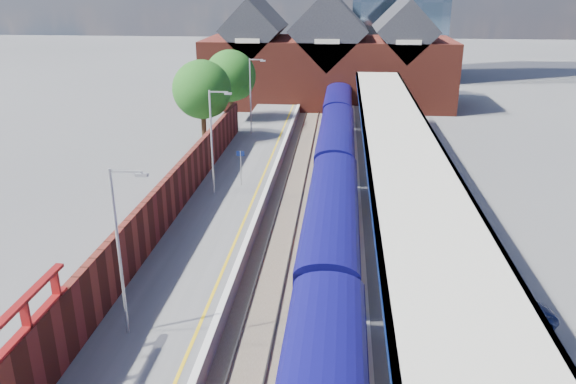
# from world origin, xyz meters

# --- Properties ---
(ground) EXTENTS (240.00, 240.00, 0.00)m
(ground) POSITION_xyz_m (0.00, 30.00, 0.00)
(ground) COLOR #5B5B5E
(ground) RESTS_ON ground
(ballast_bed) EXTENTS (6.00, 76.00, 0.06)m
(ballast_bed) POSITION_xyz_m (0.00, 20.00, 0.03)
(ballast_bed) COLOR #473D33
(ballast_bed) RESTS_ON ground
(rails) EXTENTS (4.51, 76.00, 0.14)m
(rails) POSITION_xyz_m (0.00, 20.00, 0.12)
(rails) COLOR slate
(rails) RESTS_ON ground
(left_platform) EXTENTS (5.00, 76.00, 1.00)m
(left_platform) POSITION_xyz_m (-5.50, 20.00, 0.50)
(left_platform) COLOR #565659
(left_platform) RESTS_ON ground
(right_platform) EXTENTS (6.00, 76.00, 1.00)m
(right_platform) POSITION_xyz_m (6.00, 20.00, 0.50)
(right_platform) COLOR #565659
(right_platform) RESTS_ON ground
(coping_left) EXTENTS (0.30, 76.00, 0.05)m
(coping_left) POSITION_xyz_m (-3.15, 20.00, 1.02)
(coping_left) COLOR silver
(coping_left) RESTS_ON left_platform
(coping_right) EXTENTS (0.30, 76.00, 0.05)m
(coping_right) POSITION_xyz_m (3.15, 20.00, 1.02)
(coping_right) COLOR silver
(coping_right) RESTS_ON right_platform
(yellow_line) EXTENTS (0.14, 76.00, 0.01)m
(yellow_line) POSITION_xyz_m (-3.75, 20.00, 1.01)
(yellow_line) COLOR yellow
(yellow_line) RESTS_ON left_platform
(train) EXTENTS (2.91, 65.92, 3.45)m
(train) POSITION_xyz_m (1.49, 23.81, 2.12)
(train) COLOR #0F0C58
(train) RESTS_ON ground
(canopy) EXTENTS (4.50, 52.00, 4.48)m
(canopy) POSITION_xyz_m (5.48, 21.95, 5.25)
(canopy) COLOR navy
(canopy) RESTS_ON right_platform
(lamp_post_b) EXTENTS (1.48, 0.18, 7.00)m
(lamp_post_b) POSITION_xyz_m (-6.36, 6.00, 4.99)
(lamp_post_b) COLOR #A5A8AA
(lamp_post_b) RESTS_ON left_platform
(lamp_post_c) EXTENTS (1.48, 0.18, 7.00)m
(lamp_post_c) POSITION_xyz_m (-6.36, 22.00, 4.99)
(lamp_post_c) COLOR #A5A8AA
(lamp_post_c) RESTS_ON left_platform
(lamp_post_d) EXTENTS (1.48, 0.18, 7.00)m
(lamp_post_d) POSITION_xyz_m (-6.36, 38.00, 4.99)
(lamp_post_d) COLOR #A5A8AA
(lamp_post_d) RESTS_ON left_platform
(platform_sign) EXTENTS (0.55, 0.08, 2.50)m
(platform_sign) POSITION_xyz_m (-5.00, 24.00, 2.69)
(platform_sign) COLOR #A5A8AA
(platform_sign) RESTS_ON left_platform
(brick_wall) EXTENTS (0.35, 50.00, 3.86)m
(brick_wall) POSITION_xyz_m (-8.10, 13.54, 2.45)
(brick_wall) COLOR maroon
(brick_wall) RESTS_ON left_platform
(station_building) EXTENTS (30.00, 12.12, 13.78)m
(station_building) POSITION_xyz_m (0.00, 58.00, 5.45)
(station_building) COLOR maroon
(station_building) RESTS_ON ground
(tree_near) EXTENTS (5.20, 5.20, 8.10)m
(tree_near) POSITION_xyz_m (-10.35, 35.91, 5.35)
(tree_near) COLOR #382314
(tree_near) RESTS_ON ground
(tree_far) EXTENTS (5.20, 5.20, 8.10)m
(tree_far) POSITION_xyz_m (-9.35, 43.91, 5.35)
(tree_far) COLOR #382314
(tree_far) RESTS_ON ground
(parked_car_dark) EXTENTS (4.78, 2.49, 1.32)m
(parked_car_dark) POSITION_xyz_m (6.48, 20.20, 1.66)
(parked_car_dark) COLOR black
(parked_car_dark) RESTS_ON right_platform
(parked_car_blue) EXTENTS (5.19, 3.33, 1.33)m
(parked_car_blue) POSITION_xyz_m (8.50, 7.83, 1.67)
(parked_car_blue) COLOR navy
(parked_car_blue) RESTS_ON right_platform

